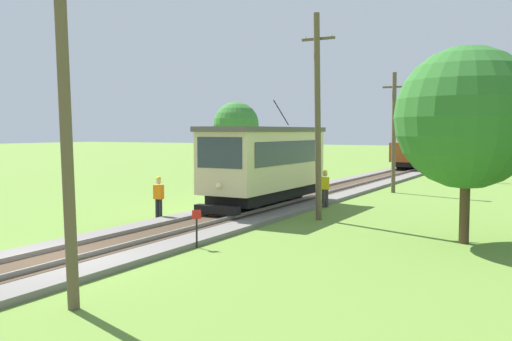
# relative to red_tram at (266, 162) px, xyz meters

# --- Properties ---
(ground_plane) EXTENTS (260.00, 260.00, 0.00)m
(ground_plane) POSITION_rel_red_tram_xyz_m (-0.00, -12.34, -2.19)
(ground_plane) COLOR olive
(track_ballast) EXTENTS (4.20, 120.00, 0.18)m
(track_ballast) POSITION_rel_red_tram_xyz_m (-0.00, -12.34, -2.10)
(track_ballast) COLOR slate
(track_ballast) RESTS_ON ground
(sleeper_bed) EXTENTS (2.04, 120.00, 0.01)m
(sleeper_bed) POSITION_rel_red_tram_xyz_m (-0.00, -12.34, -2.01)
(sleeper_bed) COLOR #423323
(sleeper_bed) RESTS_ON track_ballast
(rail_left) EXTENTS (0.07, 120.00, 0.14)m
(rail_left) POSITION_rel_red_tram_xyz_m (-0.72, -12.34, -1.94)
(rail_left) COLOR gray
(rail_left) RESTS_ON track_ballast
(rail_right) EXTENTS (0.07, 120.00, 0.14)m
(rail_right) POSITION_rel_red_tram_xyz_m (0.72, -12.34, -1.94)
(rail_right) COLOR gray
(rail_right) RESTS_ON track_ballast
(red_tram) EXTENTS (2.60, 8.54, 4.79)m
(red_tram) POSITION_rel_red_tram_xyz_m (0.00, 0.00, 0.00)
(red_tram) COLOR beige
(red_tram) RESTS_ON rail_right
(freight_car) EXTENTS (2.40, 5.20, 2.31)m
(freight_car) POSITION_rel_red_tram_xyz_m (-0.00, 28.10, -0.64)
(freight_car) COLOR #93471E
(freight_car) RESTS_ON rail_right
(utility_pole_foreground) EXTENTS (1.40, 0.46, 7.86)m
(utility_pole_foreground) POSITION_rel_red_tram_xyz_m (3.36, -14.96, 1.83)
(utility_pole_foreground) COLOR brown
(utility_pole_foreground) RESTS_ON ground
(utility_pole_near_tram) EXTENTS (1.40, 0.65, 8.29)m
(utility_pole_near_tram) POSITION_rel_red_tram_xyz_m (3.36, -1.91, 2.05)
(utility_pole_near_tram) COLOR brown
(utility_pole_near_tram) RESTS_ON ground
(utility_pole_mid) EXTENTS (1.40, 0.36, 7.04)m
(utility_pole_mid) POSITION_rel_red_tram_xyz_m (3.36, 9.75, 1.42)
(utility_pole_mid) COLOR brown
(utility_pole_mid) RESTS_ON ground
(utility_pole_far) EXTENTS (1.40, 0.40, 7.21)m
(utility_pole_far) POSITION_rel_red_tram_xyz_m (3.36, 20.89, 1.51)
(utility_pole_far) COLOR brown
(utility_pole_far) RESTS_ON ground
(utility_pole_distant) EXTENTS (1.40, 0.34, 8.06)m
(utility_pole_distant) POSITION_rel_red_tram_xyz_m (3.36, 33.68, 1.93)
(utility_pole_distant) COLOR brown
(utility_pole_distant) RESTS_ON ground
(trackside_signal_marker) EXTENTS (0.21, 0.21, 1.18)m
(trackside_signal_marker) POSITION_rel_red_tram_xyz_m (2.11, -8.65, -1.53)
(trackside_signal_marker) COLOR black
(trackside_signal_marker) RESTS_ON ground
(gravel_pile) EXTENTS (2.73, 2.73, 1.28)m
(gravel_pile) POSITION_rel_red_tram_xyz_m (3.79, 26.92, -1.55)
(gravel_pile) COLOR #9E998E
(gravel_pile) RESTS_ON ground
(track_worker) EXTENTS (0.40, 0.27, 1.78)m
(track_worker) POSITION_rel_red_tram_xyz_m (-2.40, -4.86, -1.21)
(track_worker) COLOR black
(track_worker) RESTS_ON ground
(second_worker) EXTENTS (0.44, 0.37, 1.78)m
(second_worker) POSITION_rel_red_tram_xyz_m (2.18, 1.95, -1.21)
(second_worker) COLOR #38332D
(second_worker) RESTS_ON ground
(tree_left_far) EXTENTS (4.57, 4.57, 6.35)m
(tree_left_far) POSITION_rel_red_tram_xyz_m (9.32, -3.94, 1.86)
(tree_left_far) COLOR #4C3823
(tree_left_far) RESTS_ON ground
(tree_right_far) EXTENTS (3.43, 3.43, 5.85)m
(tree_right_far) POSITION_rel_red_tram_xyz_m (-9.66, 13.61, 1.92)
(tree_right_far) COLOR #4C3823
(tree_right_far) RESTS_ON ground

